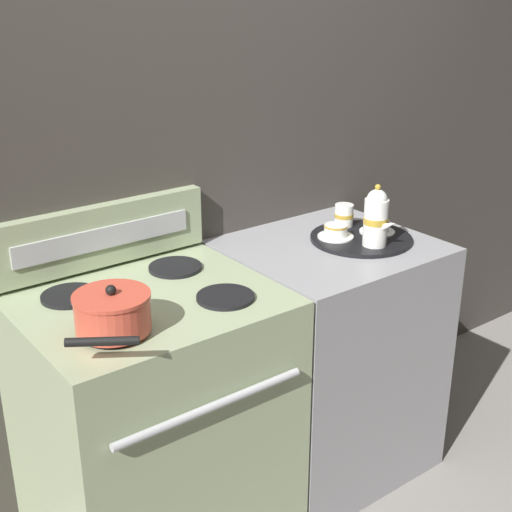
# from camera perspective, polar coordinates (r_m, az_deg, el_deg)

# --- Properties ---
(ground_plane) EXTENTS (6.00, 6.00, 0.00)m
(ground_plane) POSITION_cam_1_polar(r_m,az_deg,el_deg) (2.75, -0.81, -18.58)
(ground_plane) COLOR gray
(wall_back) EXTENTS (6.00, 0.05, 2.20)m
(wall_back) POSITION_cam_1_polar(r_m,az_deg,el_deg) (2.47, -5.62, 5.72)
(wall_back) COLOR #423D38
(wall_back) RESTS_ON ground
(stove) EXTENTS (0.74, 0.65, 0.91)m
(stove) POSITION_cam_1_polar(r_m,az_deg,el_deg) (2.33, -8.01, -13.35)
(stove) COLOR #9EAD84
(stove) RESTS_ON ground
(control_panel) EXTENTS (0.73, 0.05, 0.20)m
(control_panel) POSITION_cam_1_polar(r_m,az_deg,el_deg) (2.30, -12.29, 1.61)
(control_panel) COLOR #9EAD84
(control_panel) RESTS_ON stove
(side_counter) EXTENTS (0.69, 0.62, 0.89)m
(side_counter) POSITION_cam_1_polar(r_m,az_deg,el_deg) (2.69, 5.66, -8.03)
(side_counter) COLOR #939399
(side_counter) RESTS_ON ground
(saucepan) EXTENTS (0.28, 0.31, 0.13)m
(saucepan) POSITION_cam_1_polar(r_m,az_deg,el_deg) (1.89, -11.41, -4.46)
(saucepan) COLOR #D14C38
(saucepan) RESTS_ON stove
(serving_tray) EXTENTS (0.36, 0.36, 0.01)m
(serving_tray) POSITION_cam_1_polar(r_m,az_deg,el_deg) (2.55, 8.40, 1.41)
(serving_tray) COLOR black
(serving_tray) RESTS_ON side_counter
(teapot) EXTENTS (0.08, 0.13, 0.22)m
(teapot) POSITION_cam_1_polar(r_m,az_deg,el_deg) (2.44, 9.59, 3.06)
(teapot) COLOR white
(teapot) RESTS_ON serving_tray
(teacup_left) EXTENTS (0.13, 0.13, 0.05)m
(teacup_left) POSITION_cam_1_polar(r_m,az_deg,el_deg) (2.59, 9.68, 2.36)
(teacup_left) COLOR white
(teacup_left) RESTS_ON serving_tray
(teacup_right) EXTENTS (0.13, 0.13, 0.05)m
(teacup_right) POSITION_cam_1_polar(r_m,az_deg,el_deg) (2.52, 6.39, 1.99)
(teacup_right) COLOR white
(teacup_right) RESTS_ON serving_tray
(creamer_jug) EXTENTS (0.07, 0.07, 0.08)m
(creamer_jug) POSITION_cam_1_polar(r_m,az_deg,el_deg) (2.64, 7.05, 3.27)
(creamer_jug) COLOR white
(creamer_jug) RESTS_ON serving_tray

